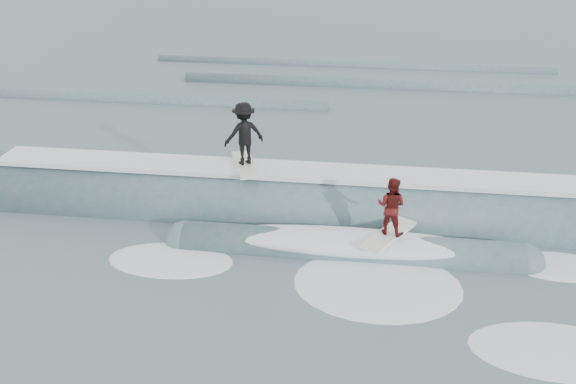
# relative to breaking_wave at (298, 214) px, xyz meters

# --- Properties ---
(ground) EXTENTS (160.00, 160.00, 0.00)m
(ground) POSITION_rel_breaking_wave_xyz_m (-0.20, -3.46, -0.03)
(ground) COLOR #384C51
(ground) RESTS_ON ground
(breaking_wave) EXTENTS (22.72, 4.10, 2.64)m
(breaking_wave) POSITION_rel_breaking_wave_xyz_m (0.00, 0.00, 0.00)
(breaking_wave) COLOR #3A5F61
(breaking_wave) RESTS_ON ground
(surfer_black) EXTENTS (1.38, 2.07, 1.95)m
(surfer_black) POSITION_rel_breaking_wave_xyz_m (-1.62, 0.24, 2.31)
(surfer_black) COLOR silver
(surfer_black) RESTS_ON ground
(surfer_red) EXTENTS (1.48, 2.01, 1.65)m
(surfer_red) POSITION_rel_breaking_wave_xyz_m (2.64, -1.96, 1.29)
(surfer_red) COLOR silver
(surfer_red) RESTS_ON ground
(whitewater) EXTENTS (12.56, 5.36, 0.10)m
(whitewater) POSITION_rel_breaking_wave_xyz_m (2.78, -3.73, -0.03)
(whitewater) COLOR white
(whitewater) RESTS_ON ground
(far_swells) EXTENTS (36.33, 8.65, 0.80)m
(far_swells) POSITION_rel_breaking_wave_xyz_m (-1.99, 14.19, -0.03)
(far_swells) COLOR #3A5F61
(far_swells) RESTS_ON ground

